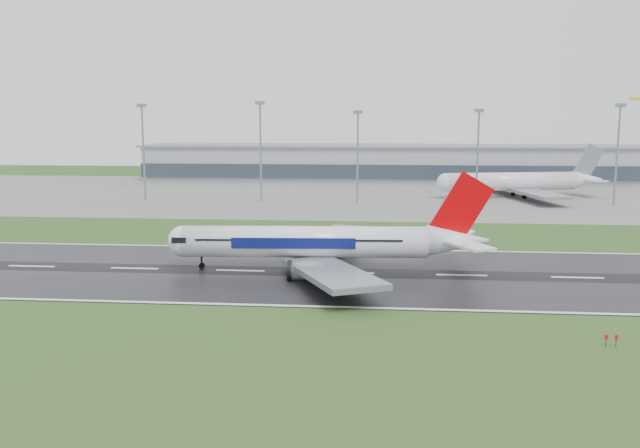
# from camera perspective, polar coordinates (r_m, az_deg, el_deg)

# --- Properties ---
(ground) EXTENTS (520.00, 520.00, 0.00)m
(ground) POSITION_cam_1_polar(r_m,az_deg,el_deg) (118.94, 12.28, -4.43)
(ground) COLOR #27471A
(ground) RESTS_ON ground
(runway) EXTENTS (400.00, 45.00, 0.10)m
(runway) POSITION_cam_1_polar(r_m,az_deg,el_deg) (118.93, 12.28, -4.41)
(runway) COLOR black
(runway) RESTS_ON ground
(apron) EXTENTS (400.00, 130.00, 0.08)m
(apron) POSITION_cam_1_polar(r_m,az_deg,el_deg) (241.76, 8.65, 2.55)
(apron) COLOR slate
(apron) RESTS_ON ground
(terminal) EXTENTS (240.00, 36.00, 15.00)m
(terminal) POSITION_cam_1_polar(r_m,az_deg,el_deg) (300.76, 8.00, 5.28)
(terminal) COLOR gray
(terminal) RESTS_ON ground
(main_airliner) EXTENTS (62.19, 59.56, 17.38)m
(main_airliner) POSITION_cam_1_polar(r_m,az_deg,el_deg) (119.09, 0.65, 0.11)
(main_airliner) COLOR white
(main_airliner) RESTS_ON runway
(parked_airliner) EXTENTS (73.39, 70.18, 18.19)m
(parked_airliner) POSITION_cam_1_polar(r_m,az_deg,el_deg) (240.03, 16.94, 4.40)
(parked_airliner) COLOR silver
(parked_airliner) RESTS_ON apron
(floodmast_0) EXTENTS (0.64, 0.64, 31.34)m
(floodmast_0) POSITION_cam_1_polar(r_m,az_deg,el_deg) (229.10, -15.17, 5.90)
(floodmast_0) COLOR gray
(floodmast_0) RESTS_ON ground
(floodmast_1) EXTENTS (0.64, 0.64, 32.11)m
(floodmast_1) POSITION_cam_1_polar(r_m,az_deg,el_deg) (218.52, -5.21, 6.13)
(floodmast_1) COLOR gray
(floodmast_1) RESTS_ON ground
(floodmast_2) EXTENTS (0.64, 0.64, 29.09)m
(floodmast_2) POSITION_cam_1_polar(r_m,az_deg,el_deg) (215.21, 3.30, 5.71)
(floodmast_2) COLOR gray
(floodmast_2) RESTS_ON ground
(floodmast_3) EXTENTS (0.64, 0.64, 29.59)m
(floodmast_3) POSITION_cam_1_polar(r_m,az_deg,el_deg) (217.45, 13.60, 5.57)
(floodmast_3) COLOR gray
(floodmast_3) RESTS_ON ground
(floodmast_4) EXTENTS (0.64, 0.64, 31.16)m
(floodmast_4) POSITION_cam_1_polar(r_m,az_deg,el_deg) (227.89, 24.53, 5.35)
(floodmast_4) COLOR gray
(floodmast_4) RESTS_ON ground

